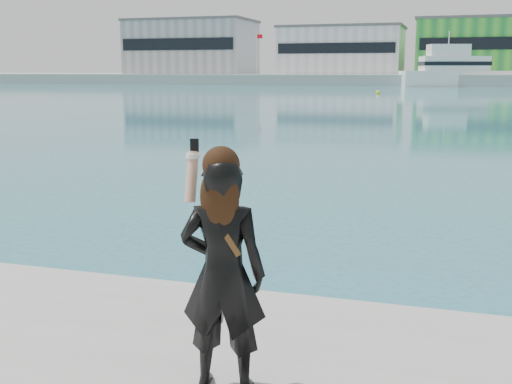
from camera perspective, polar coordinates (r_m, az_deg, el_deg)
far_quay at (r=134.50m, az=17.15°, el=9.55°), size 320.00×40.00×2.00m
warehouse_grey_left at (r=143.97m, az=-5.71°, el=12.71°), size 26.52×16.36×11.50m
warehouse_white at (r=134.53m, az=7.66°, el=12.38°), size 24.48×15.35×9.50m
warehouse_green at (r=132.71m, az=20.82°, el=12.03°), size 30.60×16.36×10.50m
flagpole_left at (r=131.48m, az=0.11°, el=12.42°), size 1.28×0.16×8.00m
motor_yacht at (r=117.27m, az=17.42°, el=10.22°), size 20.75×11.30×9.34m
buoy_far at (r=79.37m, az=10.79°, el=8.57°), size 0.50×0.50×0.50m
woman at (r=4.07m, az=-2.99°, el=-6.69°), size 0.59×0.43×1.60m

